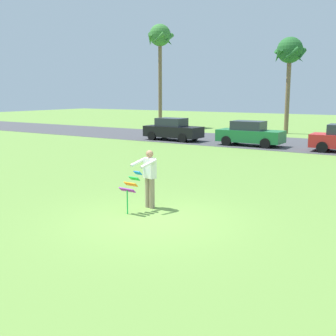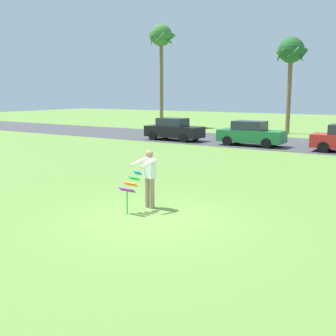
{
  "view_description": "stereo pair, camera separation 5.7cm",
  "coord_description": "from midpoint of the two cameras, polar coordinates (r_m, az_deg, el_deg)",
  "views": [
    {
      "loc": [
        6.24,
        -8.97,
        3.37
      ],
      "look_at": [
        -0.75,
        1.97,
        1.05
      ],
      "focal_mm": 44.94,
      "sensor_mm": 36.0,
      "label": 1
    },
    {
      "loc": [
        6.29,
        -8.94,
        3.37
      ],
      "look_at": [
        -0.75,
        1.97,
        1.05
      ],
      "focal_mm": 44.94,
      "sensor_mm": 36.0,
      "label": 2
    }
  ],
  "objects": [
    {
      "name": "palm_tree_right_near",
      "position": [
        36.94,
        16.39,
        14.61
      ],
      "size": [
        2.58,
        2.71,
        7.87
      ],
      "color": "brown",
      "rests_on": "ground"
    },
    {
      "name": "palm_tree_left_near",
      "position": [
        42.77,
        -0.87,
        16.93
      ],
      "size": [
        2.58,
        2.71,
        9.96
      ],
      "color": "brown",
      "rests_on": "ground"
    },
    {
      "name": "ground_plane",
      "position": [
        11.44,
        -2.07,
        -7.02
      ],
      "size": [
        120.0,
        120.0,
        0.0
      ],
      "primitive_type": "plane",
      "color": "olive"
    },
    {
      "name": "parked_car_black",
      "position": [
        30.31,
        0.85,
        5.23
      ],
      "size": [
        4.24,
        1.91,
        1.6
      ],
      "color": "black",
      "rests_on": "ground"
    },
    {
      "name": "road_strip",
      "position": [
        28.9,
        20.11,
        2.84
      ],
      "size": [
        120.0,
        8.0,
        0.01
      ],
      "primitive_type": "cube",
      "color": "#424247",
      "rests_on": "ground"
    },
    {
      "name": "kite_held",
      "position": [
        11.94,
        -4.96,
        -2.4
      ],
      "size": [
        0.52,
        0.64,
        1.16
      ],
      "color": "blue",
      "rests_on": "ground"
    },
    {
      "name": "parked_car_green",
      "position": [
        27.67,
        11.23,
        4.56
      ],
      "size": [
        4.21,
        1.85,
        1.6
      ],
      "color": "#1E7238",
      "rests_on": "ground"
    },
    {
      "name": "person_kite_flyer",
      "position": [
        12.38,
        -2.45,
        -1.15
      ],
      "size": [
        0.64,
        0.73,
        1.73
      ],
      "color": "gray",
      "rests_on": "ground"
    }
  ]
}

